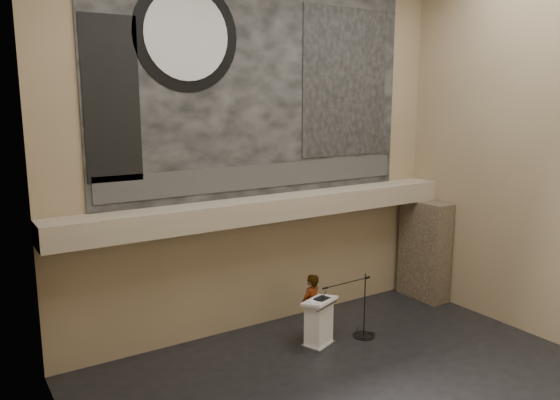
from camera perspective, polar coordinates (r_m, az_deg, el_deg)
floor at (r=10.86m, az=9.66°, el=-19.62°), size 10.00×10.00×0.00m
wall_back at (r=12.67m, az=-1.95°, el=5.24°), size 10.00×0.02×8.50m
wall_left at (r=7.11m, az=-20.60°, el=0.25°), size 0.02×8.00×8.50m
wall_right at (r=13.36m, az=26.46°, el=4.41°), size 0.02×8.00×8.50m
soffit at (r=12.52m, az=-0.98°, el=-0.84°), size 10.00×0.80×0.50m
sprinkler_left at (r=11.80m, az=-7.50°, el=-3.04°), size 0.04×0.04×0.06m
sprinkler_right at (r=13.61m, az=5.97°, el=-1.16°), size 0.04×0.04×0.06m
banner at (r=12.59m, az=-1.92°, el=11.81°), size 8.00×0.05×5.00m
banner_text_strip at (r=12.68m, az=-1.77°, el=2.52°), size 7.76×0.02×0.55m
banner_clock_rim at (r=11.80m, az=-9.73°, el=16.61°), size 2.30×0.02×2.30m
banner_clock_face at (r=11.78m, az=-9.69°, el=16.62°), size 1.84×0.02×1.84m
banner_building_print at (r=13.93m, az=6.89°, el=12.05°), size 2.60×0.02×3.60m
banner_brick_print at (r=11.21m, az=-17.18°, el=9.95°), size 1.10×0.02×3.20m
stone_pier at (r=15.47m, az=14.86°, el=-5.05°), size 0.60×1.40×2.70m
lectern at (r=12.37m, az=4.07°, el=-12.67°), size 0.88×0.75×1.14m
binder at (r=12.15m, az=4.42°, el=-10.25°), size 0.37×0.33×0.04m
papers at (r=12.03m, az=3.65°, el=-10.53°), size 0.25×0.31×0.00m
speaker_person at (r=12.64m, az=3.24°, el=-11.09°), size 0.65×0.52×1.53m
mic_stand at (r=13.06m, az=8.61°, el=-13.03°), size 1.49×0.52×1.51m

